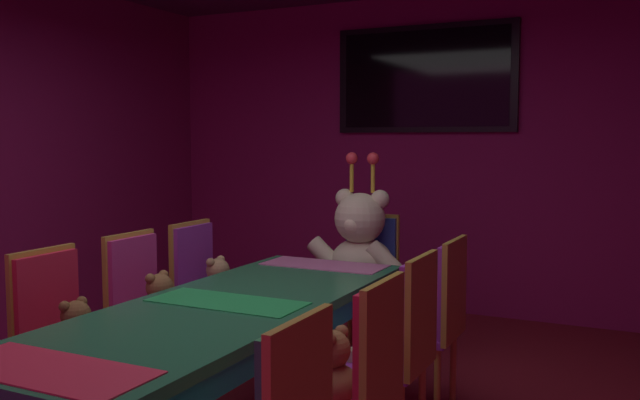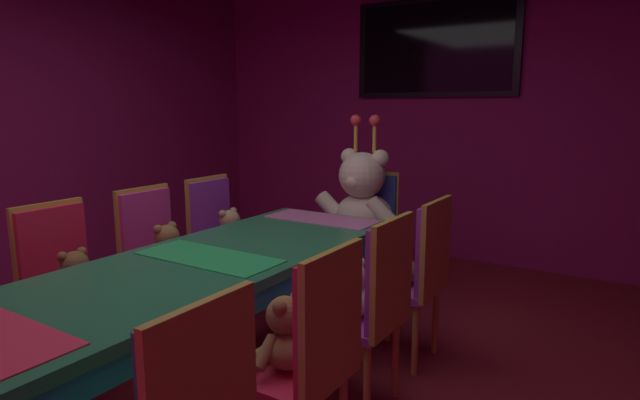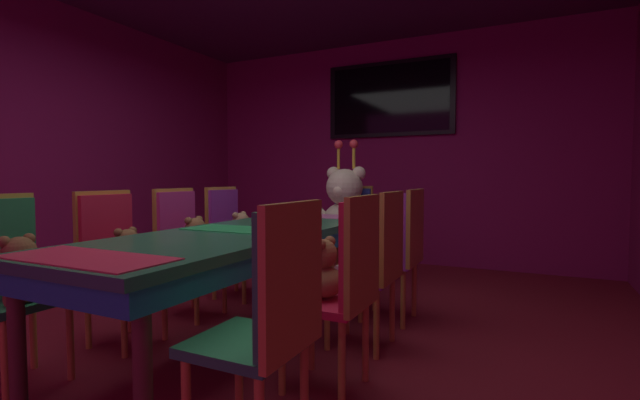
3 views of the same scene
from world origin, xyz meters
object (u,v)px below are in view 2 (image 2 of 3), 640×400
object	(u,v)px
teddy_left_2	(169,251)
teddy_left_1	(77,281)
chair_left_1	(61,274)
teddy_right_1	(284,337)
wall_tv	(435,47)
chair_right_1	(315,345)
chair_right_3	(422,265)
teddy_right_2	(351,292)
throne_chair	(371,220)
chair_right_2	(377,295)
teddy_right_3	(399,262)
king_teddy_bear	(361,202)
chair_left_2	(153,247)
teddy_left_3	(231,233)
banquet_table	(209,274)
chair_left_3	(216,229)

from	to	relation	value
teddy_left_2	teddy_left_1	bearing A→B (deg)	-89.20
chair_left_1	teddy_left_2	xyz separation A→B (m)	(0.14, 0.64, -0.00)
teddy_left_1	teddy_right_1	distance (m)	1.35
teddy_left_2	wall_tv	size ratio (longest dim) A/B	0.21
chair_right_1	chair_right_3	xyz separation A→B (m)	(-0.04, 1.19, 0.00)
chair_right_1	chair_left_1	bearing A→B (deg)	0.85
teddy_right_2	throne_chair	size ratio (longest dim) A/B	0.31
chair_right_2	teddy_right_3	xyz separation A→B (m)	(-0.14, 0.58, -0.00)
king_teddy_bear	chair_right_2	bearing A→B (deg)	31.02
teddy_right_2	chair_right_3	world-z (taller)	chair_right_3
teddy_right_1	king_teddy_bear	bearing A→B (deg)	-70.41
chair_left_2	throne_chair	distance (m)	1.70
teddy_left_3	wall_tv	xyz separation A→B (m)	(0.68, 2.19, 1.46)
banquet_table	wall_tv	distance (m)	3.41
chair_left_3	chair_right_3	xyz separation A→B (m)	(1.62, -0.01, 0.00)
chair_left_3	chair_right_3	world-z (taller)	same
chair_right_1	king_teddy_bear	world-z (taller)	king_teddy_bear
teddy_left_3	chair_right_2	xyz separation A→B (m)	(1.47, -0.59, 0.01)
chair_left_2	wall_tv	size ratio (longest dim) A/B	0.61
chair_left_2	teddy_right_2	world-z (taller)	chair_left_2
chair_left_1	throne_chair	world-z (taller)	same
teddy_left_2	throne_chair	size ratio (longest dim) A/B	0.34
chair_right_3	teddy_right_1	bearing A→B (deg)	84.71
teddy_right_3	wall_tv	xyz separation A→B (m)	(-0.65, 2.20, 1.46)
banquet_table	chair_left_3	size ratio (longest dim) A/B	2.59
chair_left_3	throne_chair	xyz separation A→B (m)	(0.82, 0.91, 0.00)
teddy_right_2	teddy_right_3	world-z (taller)	teddy_right_3
banquet_table	chair_right_2	bearing A→B (deg)	22.11
teddy_right_3	throne_chair	distance (m)	1.13
teddy_left_1	wall_tv	distance (m)	3.78
chair_right_1	teddy_right_1	bearing A→B (deg)	0.00
throne_chair	king_teddy_bear	xyz separation A→B (m)	(0.00, -0.17, 0.17)
teddy_left_1	wall_tv	xyz separation A→B (m)	(0.66, 3.42, 1.47)
teddy_right_3	throne_chair	size ratio (longest dim) A/B	0.34
banquet_table	chair_right_1	size ratio (longest dim) A/B	2.59
chair_right_1	teddy_right_2	size ratio (longest dim) A/B	3.18
chair_left_1	chair_right_3	size ratio (longest dim) A/B	1.00
chair_left_3	teddy_right_2	distance (m)	1.59
teddy_left_1	teddy_right_1	world-z (taller)	teddy_right_1
teddy_right_1	throne_chair	distance (m)	2.22
teddy_right_3	wall_tv	distance (m)	2.72
chair_right_1	throne_chair	xyz separation A→B (m)	(-0.83, 2.11, 0.00)
chair_left_1	chair_left_2	size ratio (longest dim) A/B	1.00
chair_right_1	king_teddy_bear	distance (m)	2.11
teddy_left_1	teddy_right_3	xyz separation A→B (m)	(1.32, 1.21, 0.01)
chair_left_3	wall_tv	size ratio (longest dim) A/B	0.61
banquet_table	chair_right_2	world-z (taller)	chair_right_2
chair_left_3	chair_right_2	bearing A→B (deg)	-20.08
throne_chair	banquet_table	bearing A→B (deg)	-0.00
chair_right_1	chair_right_2	distance (m)	0.61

